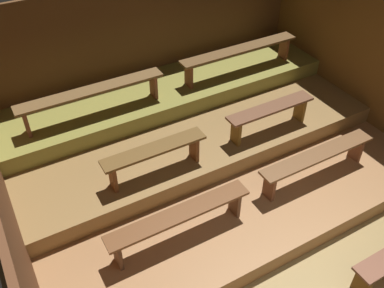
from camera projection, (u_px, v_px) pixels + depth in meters
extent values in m
cube|color=olive|center=(229.00, 196.00, 6.25)|extent=(6.41, 6.00, 0.08)
cube|color=brown|center=(148.00, 49.00, 7.23)|extent=(6.41, 0.06, 2.38)
cube|color=brown|center=(8.00, 213.00, 4.39)|extent=(0.06, 6.00, 2.38)
cube|color=#A47042|center=(208.00, 163.00, 6.55)|extent=(5.61, 3.97, 0.27)
cube|color=olive|center=(185.00, 125.00, 6.86)|extent=(5.61, 2.54, 0.27)
cube|color=olive|center=(167.00, 92.00, 7.12)|extent=(5.61, 1.25, 0.27)
cube|color=brown|center=(362.00, 283.00, 4.87)|extent=(0.05, 0.21, 0.40)
cube|color=brown|center=(179.00, 214.00, 5.03)|extent=(1.87, 0.26, 0.04)
cube|color=brown|center=(118.00, 253.00, 4.86)|extent=(0.05, 0.21, 0.40)
cube|color=brown|center=(235.00, 202.00, 5.48)|extent=(0.05, 0.21, 0.40)
cube|color=brown|center=(318.00, 155.00, 5.86)|extent=(1.87, 0.26, 0.04)
cube|color=brown|center=(269.00, 186.00, 5.69)|extent=(0.05, 0.21, 0.40)
cube|color=brown|center=(356.00, 148.00, 6.31)|extent=(0.05, 0.21, 0.40)
cube|color=brown|center=(154.00, 149.00, 5.54)|extent=(1.45, 0.26, 0.04)
cube|color=brown|center=(113.00, 177.00, 5.45)|extent=(0.05, 0.21, 0.40)
cube|color=brown|center=(194.00, 147.00, 5.91)|extent=(0.05, 0.21, 0.40)
cube|color=brown|center=(271.00, 108.00, 6.27)|extent=(1.45, 0.26, 0.04)
cube|color=brown|center=(236.00, 132.00, 6.18)|extent=(0.05, 0.21, 0.40)
cube|color=brown|center=(300.00, 109.00, 6.64)|extent=(0.05, 0.21, 0.40)
cube|color=brown|center=(91.00, 90.00, 6.15)|extent=(2.22, 0.26, 0.04)
cube|color=brown|center=(26.00, 122.00, 5.91)|extent=(0.05, 0.21, 0.40)
cube|color=brown|center=(154.00, 86.00, 6.66)|extent=(0.05, 0.21, 0.40)
cube|color=brown|center=(240.00, 49.00, 7.14)|extent=(2.22, 0.26, 0.04)
cube|color=brown|center=(189.00, 75.00, 6.90)|extent=(0.05, 0.21, 0.40)
cube|color=brown|center=(284.00, 48.00, 7.65)|extent=(0.05, 0.21, 0.40)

